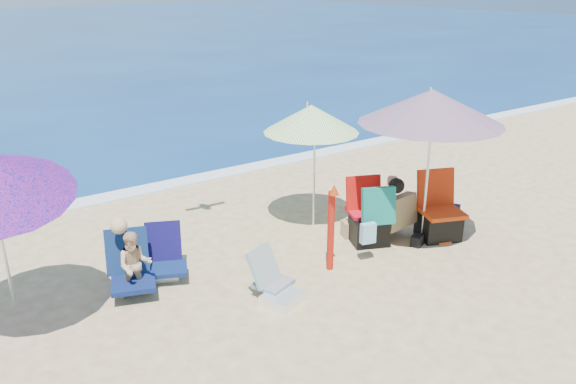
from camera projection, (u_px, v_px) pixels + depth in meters
ground at (348, 284)px, 7.92m from camera, size 120.00×120.00×0.00m
foam at (184, 182)px, 11.82m from camera, size 120.00×0.50×0.04m
umbrella_turquoise at (431, 107)px, 8.46m from camera, size 2.42×2.42×2.45m
umbrella_striped at (311, 119)px, 9.28m from camera, size 1.93×1.93×2.06m
furled_umbrella at (331, 223)px, 8.08m from camera, size 0.15×0.19×1.30m
chair_navy at (162, 263)px, 8.10m from camera, size 0.75×0.87×0.71m
chair_rainbow at (276, 288)px, 7.49m from camera, size 0.62×0.83×0.65m
camp_chair_left at (439, 218)px, 9.25m from camera, size 0.83×0.84×1.08m
camp_chair_right at (369, 221)px, 9.01m from camera, size 1.05×1.08×1.04m
person_center at (393, 208)px, 9.23m from camera, size 0.72×0.70×1.01m
person_left at (133, 263)px, 7.50m from camera, size 0.74×0.94×1.02m
bag_tan at (352, 229)px, 9.35m from camera, size 0.36×0.31×0.26m
bag_navy_b at (447, 216)px, 9.75m from camera, size 0.54×0.50×0.33m
bag_black_b at (417, 240)px, 9.04m from camera, size 0.26×0.23×0.17m
orange_item at (444, 242)px, 9.14m from camera, size 0.27×0.17×0.03m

